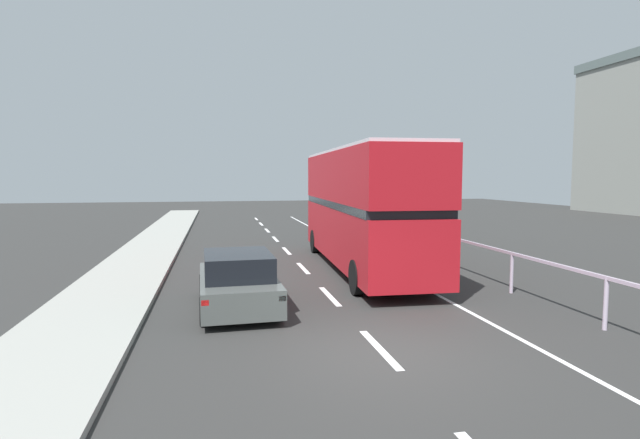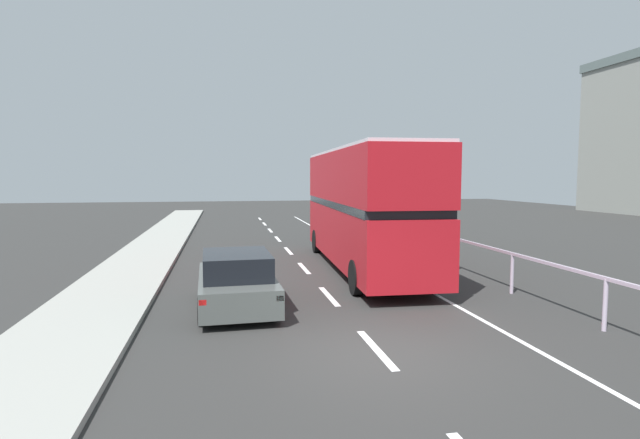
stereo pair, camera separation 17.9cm
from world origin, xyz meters
name	(u,v)px [view 2 (the right image)]	position (x,y,z in m)	size (l,w,h in m)	color
ground_plane	(378,354)	(0.00, 0.00, -0.05)	(73.36, 120.00, 0.10)	#2D2C2B
near_sidewalk_kerb	(33,372)	(-6.03, 0.00, 0.07)	(2.59, 80.00, 0.14)	gray
lane_paint_markings	(350,266)	(1.76, 8.91, 0.00)	(3.16, 46.00, 0.01)	silver
bridge_side_railing	(435,238)	(5.19, 9.00, 0.95)	(0.10, 42.00, 1.19)	#BAA8BD
double_decker_bus_red	(363,205)	(2.08, 8.29, 2.30)	(2.93, 11.06, 4.30)	#AE141D
hatchback_car_near	(236,281)	(-2.56, 3.69, 0.69)	(1.99, 4.12, 1.44)	#4C514E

